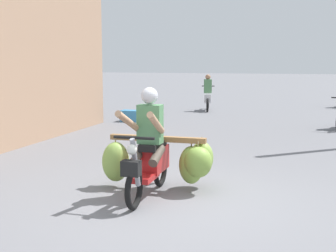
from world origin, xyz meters
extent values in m
plane|color=slate|center=(0.00, 0.00, 0.00)|extent=(120.00, 120.00, 0.00)
torus|color=black|center=(-0.51, -0.41, 0.28)|extent=(0.09, 0.56, 0.56)
torus|color=black|center=(-0.53, 0.79, 0.28)|extent=(0.09, 0.56, 0.56)
cube|color=red|center=(-0.52, 0.09, 0.32)|extent=(0.25, 0.56, 0.08)
cube|color=red|center=(-0.52, 0.49, 0.50)|extent=(0.29, 0.64, 0.36)
cube|color=black|center=(-0.52, 0.41, 0.72)|extent=(0.27, 0.60, 0.10)
cylinder|color=gray|center=(-0.51, -0.35, 0.62)|extent=(0.07, 0.28, 0.69)
cylinder|color=black|center=(-0.51, -0.39, 0.96)|extent=(0.56, 0.05, 0.04)
sphere|color=silver|center=(-0.51, -0.47, 0.82)|extent=(0.14, 0.14, 0.14)
cube|color=black|center=(-0.51, -0.51, 0.58)|extent=(0.24, 0.16, 0.20)
cube|color=red|center=(-0.51, -0.41, 0.58)|extent=(0.10, 0.28, 0.04)
cube|color=olive|center=(-0.52, 0.64, 0.78)|extent=(1.50, 0.12, 0.08)
cube|color=olive|center=(-0.53, 0.82, 0.75)|extent=(1.35, 0.10, 0.06)
ellipsoid|color=#84A746|center=(0.10, 0.92, 0.47)|extent=(0.42, 0.39, 0.51)
cylinder|color=#998459|center=(0.10, 0.92, 0.74)|extent=(0.02, 0.02, 0.10)
ellipsoid|color=#88AC4B|center=(-1.17, 0.55, 0.40)|extent=(0.49, 0.46, 0.62)
cylinder|color=#998459|center=(-1.17, 0.55, 0.74)|extent=(0.02, 0.02, 0.11)
ellipsoid|color=#7EA140|center=(0.13, 0.56, 0.48)|extent=(0.49, 0.45, 0.47)
cylinder|color=#998459|center=(0.13, 0.56, 0.73)|extent=(0.02, 0.02, 0.11)
ellipsoid|color=#81A544|center=(0.00, 0.66, 0.40)|extent=(0.40, 0.36, 0.57)
cylinder|color=#998459|center=(0.00, 0.66, 0.72)|extent=(0.02, 0.02, 0.13)
cube|color=#4C7F51|center=(-0.52, 0.29, 1.05)|extent=(0.34, 0.22, 0.56)
sphere|color=silver|center=(-0.52, 0.27, 1.46)|extent=(0.24, 0.24, 0.24)
cylinder|color=tan|center=(-0.32, -0.05, 1.11)|extent=(0.15, 0.72, 0.39)
cylinder|color=tan|center=(-0.71, -0.06, 1.11)|extent=(0.13, 0.72, 0.39)
cylinder|color=#4C4238|center=(-0.38, 0.17, 0.62)|extent=(0.13, 0.44, 0.27)
cylinder|color=#4C4238|center=(-0.66, 0.16, 0.62)|extent=(0.13, 0.44, 0.27)
torus|color=black|center=(-2.18, 12.37, 0.26)|extent=(0.18, 0.53, 0.52)
torus|color=black|center=(-1.97, 11.29, 0.26)|extent=(0.18, 0.53, 0.52)
cube|color=silver|center=(-2.06, 11.73, 0.50)|extent=(0.41, 0.93, 0.32)
cylinder|color=black|center=(-2.17, 12.32, 0.92)|extent=(0.50, 0.13, 0.04)
cube|color=#4C7F51|center=(-2.05, 11.71, 0.95)|extent=(0.33, 0.25, 0.52)
sphere|color=#9E7051|center=(-2.06, 11.73, 1.30)|extent=(0.20, 0.20, 0.20)
cube|color=teal|center=(-3.78, 7.93, 0.18)|extent=(0.56, 0.40, 0.36)
camera|label=1|loc=(1.64, -6.08, 1.97)|focal=50.59mm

